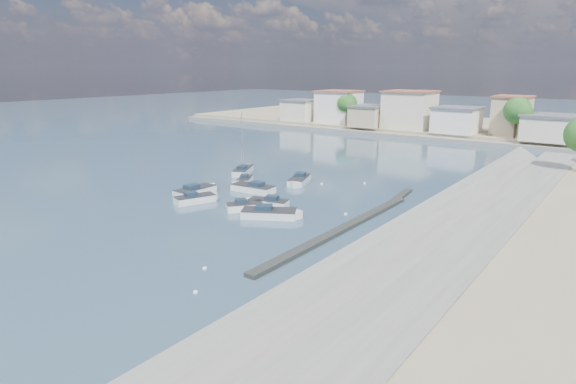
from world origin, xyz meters
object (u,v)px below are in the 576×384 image
object	(u,v)px
motorboat_e	(197,199)
sailboat	(243,170)
motorboat_g	(299,181)
motorboat_a	(197,191)
motorboat_c	(251,188)
motorboat_b	(247,207)
motorboat_h	(272,214)
motorboat_d	(266,203)
motorboat_f	(245,180)

from	to	relation	value
motorboat_e	sailboat	distance (m)	15.93
motorboat_e	motorboat_g	bearing A→B (deg)	74.50
motorboat_e	sailboat	bearing A→B (deg)	112.68
motorboat_a	motorboat_c	bearing A→B (deg)	47.69
motorboat_b	motorboat_c	world-z (taller)	same
motorboat_c	motorboat_b	bearing A→B (deg)	-52.68
motorboat_h	motorboat_c	bearing A→B (deg)	141.83
motorboat_c	motorboat_g	xyz separation A→B (m)	(2.32, 6.79, 0.00)
motorboat_b	motorboat_d	world-z (taller)	same
motorboat_d	sailboat	size ratio (longest dim) A/B	0.54
motorboat_g	motorboat_f	bearing A→B (deg)	-145.91
motorboat_g	sailboat	distance (m)	10.10
motorboat_a	motorboat_d	size ratio (longest dim) A/B	1.20
motorboat_e	motorboat_c	bearing A→B (deg)	77.67
sailboat	motorboat_c	bearing A→B (deg)	-43.09
motorboat_a	motorboat_h	world-z (taller)	same
motorboat_d	motorboat_h	distance (m)	4.04
motorboat_d	motorboat_f	xyz separation A→B (m)	(-9.20, 6.95, 0.00)
motorboat_g	motorboat_b	bearing A→B (deg)	-78.91
motorboat_h	motorboat_a	bearing A→B (deg)	171.42
motorboat_c	motorboat_d	distance (m)	7.02
motorboat_b	motorboat_h	xyz separation A→B (m)	(3.77, -0.38, 0.00)
motorboat_c	motorboat_e	distance (m)	7.61
motorboat_e	motorboat_h	xyz separation A→B (m)	(10.31, 0.61, 0.00)
motorboat_a	motorboat_g	bearing A→B (deg)	59.95
motorboat_c	sailboat	size ratio (longest dim) A/B	0.68
motorboat_b	motorboat_h	distance (m)	3.78
motorboat_g	sailboat	bearing A→B (deg)	177.33
motorboat_f	motorboat_g	bearing A→B (deg)	34.09
motorboat_f	sailboat	xyz separation A→B (m)	(-4.27, 4.41, 0.04)
motorboat_b	motorboat_g	size ratio (longest dim) A/B	0.70
motorboat_f	motorboat_a	bearing A→B (deg)	-96.81
motorboat_c	motorboat_f	distance (m)	4.51
motorboat_d	sailboat	distance (m)	17.62
motorboat_b	motorboat_f	bearing A→B (deg)	132.10
motorboat_h	motorboat_g	bearing A→B (deg)	115.04
motorboat_b	motorboat_d	xyz separation A→B (m)	(0.79, 2.36, -0.00)
motorboat_f	motorboat_h	bearing A→B (deg)	-38.49
motorboat_a	motorboat_f	bearing A→B (deg)	83.19
motorboat_b	motorboat_d	size ratio (longest dim) A/B	0.81
motorboat_g	motorboat_a	bearing A→B (deg)	-120.05
motorboat_b	motorboat_c	distance (m)	8.11
motorboat_c	motorboat_d	size ratio (longest dim) A/B	1.25
motorboat_a	motorboat_h	xyz separation A→B (m)	(13.10, -1.97, -0.00)
motorboat_g	motorboat_d	bearing A→B (deg)	-72.74
motorboat_g	sailboat	size ratio (longest dim) A/B	0.63
motorboat_a	sailboat	bearing A→B (deg)	105.47
motorboat_e	motorboat_g	distance (m)	14.76
motorboat_d	sailboat	bearing A→B (deg)	139.86
motorboat_a	motorboat_h	size ratio (longest dim) A/B	1.00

